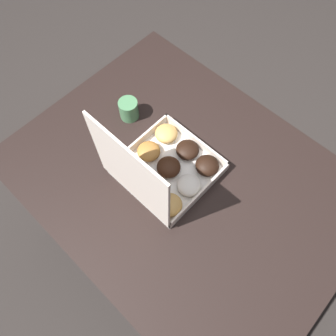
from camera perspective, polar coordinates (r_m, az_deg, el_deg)
The scene contains 4 objects.
ground_plane at distance 1.86m, azimuth 1.73°, elevation -10.92°, with size 8.00×8.00×0.00m, color #2D2826.
dining_table at distance 1.27m, azimuth 2.48°, elevation -3.29°, with size 1.22×0.93×0.71m.
donut_box at distance 1.14m, azimuth -0.54°, elevation -0.04°, with size 0.31×0.32×0.38m.
coffee_mug at distance 1.30m, azimuth -6.86°, elevation 10.16°, with size 0.08×0.08×0.08m.
Camera 1 is at (-0.31, 0.40, 1.79)m, focal length 35.00 mm.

